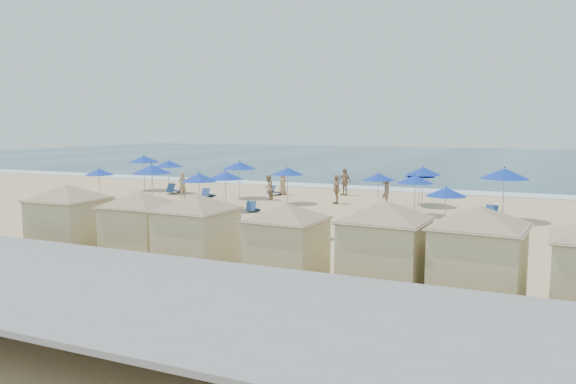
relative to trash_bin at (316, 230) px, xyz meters
The scene contains 37 objects.
ground 4.73m from the trash_bin, 137.89° to the left, with size 160.00×160.00×0.00m, color tan.
ocean 58.27m from the trash_bin, 93.44° to the left, with size 160.00×80.00×0.06m, color #0D2F4B.
surf_line 18.99m from the trash_bin, 100.62° to the left, with size 160.00×2.50×0.08m, color white.
seawall 10.91m from the trash_bin, 108.70° to the right, with size 160.00×6.10×1.22m.
trash_bin is the anchor object (origin of this frame).
cabana_0 9.50m from the trash_bin, 134.77° to the right, with size 4.55×4.55×2.86m.
cabana_1 7.46m from the trash_bin, 121.59° to the right, with size 4.31×4.31×2.70m.
cabana_2 6.86m from the trash_bin, 102.02° to the right, with size 4.43×4.43×2.79m.
cabana_3 6.84m from the trash_bin, 75.64° to the right, with size 4.21×4.21×2.65m.
cabana_4 7.99m from the trash_bin, 54.79° to the right, with size 4.59×4.59×2.88m.
cabana_5 9.67m from the trash_bin, 43.26° to the right, with size 4.62×4.62×2.91m.
umbrella_0 20.93m from the trash_bin, 147.64° to the left, with size 2.27×2.27×2.59m.
umbrella_1 17.64m from the trash_bin, 161.32° to the left, with size 1.79×1.79×2.04m.
umbrella_2 18.19m from the trash_bin, 145.23° to the left, with size 2.07×2.07×2.35m.
umbrella_3 12.43m from the trash_bin, 159.73° to the left, with size 2.23×2.23×2.54m.
umbrella_4 13.74m from the trash_bin, 132.35° to the left, with size 2.14×2.14×2.43m.
umbrella_5 10.63m from the trash_bin, 120.65° to the left, with size 1.96×1.96×2.23m.
umbrella_6 9.05m from the trash_bin, 144.87° to the left, with size 1.96×1.96×2.23m.
umbrella_7 9.34m from the trash_bin, 89.26° to the left, with size 1.82×1.82×2.07m.
umbrella_8 8.20m from the trash_bin, 72.29° to the left, with size 1.91×1.91×2.17m.
umbrella_9 12.01m from the trash_bin, 80.96° to the left, with size 1.87×1.87×2.13m.
umbrella_10 11.45m from the trash_bin, 78.84° to the left, with size 2.07×2.07×2.36m.
umbrella_11 6.06m from the trash_bin, 38.41° to the left, with size 1.80×1.80×2.05m.
umbrella_12 9.02m from the trash_bin, 155.14° to the left, with size 1.93×1.93×2.20m.
umbrella_13 10.44m from the trash_bin, 49.07° to the left, with size 2.35×2.35×2.68m.
beach_chair_0 17.83m from the trash_bin, 144.27° to the left, with size 0.81×1.40×0.73m.
beach_chair_1 14.96m from the trash_bin, 139.43° to the left, with size 0.53×1.13×0.61m.
beach_chair_2 14.65m from the trash_bin, 122.20° to the left, with size 1.03×1.40×0.70m.
beach_chair_3 7.84m from the trash_bin, 137.18° to the left, with size 0.71×1.20×0.62m.
beach_chair_4 6.29m from the trash_bin, 80.96° to the left, with size 0.62×1.25×0.67m.
beach_chair_5 10.31m from the trash_bin, 52.17° to the left, with size 1.08×1.50×0.76m.
beachgoer_0 15.44m from the trash_bin, 145.30° to the left, with size 0.62×0.41×1.69m, color tan.
beachgoer_1 12.29m from the trash_bin, 125.40° to the left, with size 0.77×0.60×1.58m, color tan.
beachgoer_2 10.57m from the trash_bin, 104.81° to the left, with size 1.01×0.42×1.72m, color tan.
beachgoer_3 9.80m from the trash_bin, 87.84° to the left, with size 1.15×0.66×1.78m, color tan.
beachgoer_4 14.77m from the trash_bin, 120.12° to the left, with size 0.77×0.50×1.57m, color tan.
beachgoer_5 14.66m from the trash_bin, 104.00° to the left, with size 1.07×0.45×1.83m, color tan.
Camera 1 is at (11.79, -24.30, 4.64)m, focal length 35.00 mm.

